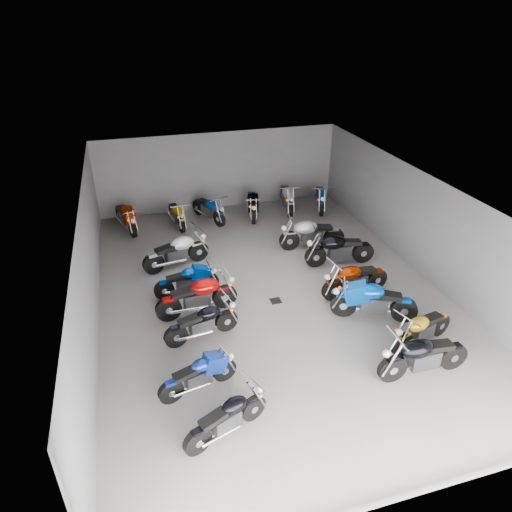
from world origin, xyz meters
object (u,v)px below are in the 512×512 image
object	(u,v)px
drain_grate	(276,301)
motorcycle_right_b	(422,329)
motorcycle_right_f	(311,234)
motorcycle_left_c	(202,323)
motorcycle_right_d	(355,279)
motorcycle_right_a	(423,356)
motorcycle_left_e	(187,281)
motorcycle_left_b	(199,375)
motorcycle_back_b	(177,214)
motorcycle_left_d	(198,296)
motorcycle_back_e	(287,197)
motorcycle_right_c	(373,301)
motorcycle_left_f	(177,252)
motorcycle_back_d	(252,204)
motorcycle_back_a	(126,217)
motorcycle_back_c	(209,209)
motorcycle_left_a	(227,417)
motorcycle_right_e	(339,249)
motorcycle_back_f	(320,197)

from	to	relation	value
drain_grate	motorcycle_right_b	size ratio (longest dim) A/B	0.16
drain_grate	motorcycle_right_f	size ratio (longest dim) A/B	0.14
motorcycle_left_c	motorcycle_right_d	bearing A→B (deg)	87.50
drain_grate	motorcycle_right_a	xyz separation A→B (m)	(2.30, -3.84, 0.55)
motorcycle_left_e	motorcycle_right_b	distance (m)	6.65
motorcycle_left_b	motorcycle_back_b	distance (m)	8.97
motorcycle_right_f	drain_grate	bearing A→B (deg)	147.86
motorcycle_left_d	motorcycle_back_e	distance (m)	7.96
motorcycle_left_b	motorcycle_left_d	world-z (taller)	motorcycle_left_d
motorcycle_right_c	motorcycle_back_e	world-z (taller)	motorcycle_right_c
motorcycle_left_f	motorcycle_back_d	xyz separation A→B (m)	(3.52, 3.29, -0.01)
drain_grate	motorcycle_right_f	bearing A→B (deg)	51.41
motorcycle_right_d	motorcycle_back_e	size ratio (longest dim) A/B	0.95
drain_grate	motorcycle_back_d	size ratio (longest dim) A/B	0.14
motorcycle_left_f	motorcycle_back_a	bearing A→B (deg)	-171.60
drain_grate	motorcycle_right_b	xyz separation A→B (m)	(2.91, -2.90, 0.49)
motorcycle_back_c	motorcycle_left_d	bearing A→B (deg)	52.92
motorcycle_left_a	motorcycle_right_f	xyz separation A→B (m)	(4.69, 7.06, 0.10)
motorcycle_left_a	motorcycle_right_e	bearing A→B (deg)	116.49
motorcycle_left_f	motorcycle_back_f	xyz separation A→B (m)	(6.48, 3.20, -0.03)
motorcycle_left_e	motorcycle_right_f	bearing A→B (deg)	106.73
motorcycle_left_a	motorcycle_left_b	xyz separation A→B (m)	(-0.33, 1.36, -0.01)
motorcycle_right_b	drain_grate	bearing A→B (deg)	28.40
motorcycle_right_f	motorcycle_right_c	bearing A→B (deg)	-173.12
motorcycle_left_b	motorcycle_right_c	size ratio (longest dim) A/B	0.84
motorcycle_back_b	motorcycle_back_c	world-z (taller)	motorcycle_back_c
motorcycle_left_b	motorcycle_left_e	world-z (taller)	motorcycle_left_e
motorcycle_right_c	motorcycle_back_d	size ratio (longest dim) A/B	0.99
motorcycle_back_d	motorcycle_right_a	bearing A→B (deg)	110.11
motorcycle_right_c	motorcycle_left_d	bearing A→B (deg)	95.62
motorcycle_left_e	motorcycle_back_c	bearing A→B (deg)	158.39
motorcycle_right_a	motorcycle_right_f	xyz separation A→B (m)	(-0.05, 6.66, 0.01)
drain_grate	motorcycle_right_e	distance (m)	3.12
motorcycle_right_a	motorcycle_right_e	world-z (taller)	motorcycle_right_e
motorcycle_left_a	drain_grate	bearing A→B (deg)	128.45
motorcycle_left_a	motorcycle_back_c	distance (m)	10.53
motorcycle_left_c	motorcycle_left_f	xyz separation A→B (m)	(-0.13, 3.91, 0.06)
motorcycle_right_e	motorcycle_back_a	size ratio (longest dim) A/B	1.08
motorcycle_left_f	motorcycle_back_f	distance (m)	7.23
motorcycle_back_a	motorcycle_right_b	bearing A→B (deg)	111.93
motorcycle_left_d	motorcycle_back_e	bearing A→B (deg)	135.98
motorcycle_right_d	motorcycle_right_e	xyz separation A→B (m)	(0.34, 1.79, 0.04)
motorcycle_left_e	motorcycle_right_a	distance (m)	6.82
motorcycle_left_b	motorcycle_back_c	bearing A→B (deg)	152.71
motorcycle_right_a	motorcycle_right_f	world-z (taller)	motorcycle_right_f
motorcycle_left_d	motorcycle_back_b	xyz separation A→B (m)	(0.21, 6.02, -0.08)
motorcycle_left_b	motorcycle_left_c	bearing A→B (deg)	152.40
motorcycle_right_a	motorcycle_right_c	distance (m)	2.31
motorcycle_left_d	motorcycle_right_c	size ratio (longest dim) A/B	1.06
motorcycle_left_b	motorcycle_back_c	distance (m)	9.26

